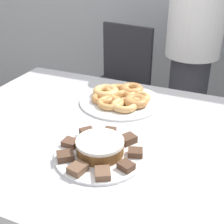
{
  "coord_description": "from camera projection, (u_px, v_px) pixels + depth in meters",
  "views": [
    {
      "loc": [
        0.39,
        -0.96,
        1.4
      ],
      "look_at": [
        -0.05,
        0.06,
        0.81
      ],
      "focal_mm": 50.0,
      "sensor_mm": 36.0,
      "label": 1
    }
  ],
  "objects": [
    {
      "name": "office_chair_left",
      "position": [
        116.0,
        94.0,
        2.28
      ],
      "size": [
        0.51,
        0.51,
        0.92
      ],
      "rotation": [
        0.0,
        0.0,
        -0.17
      ],
      "color": "black",
      "rests_on": "ground_plane"
    },
    {
      "name": "lamington_6",
      "position": [
        88.0,
        133.0,
        1.18
      ],
      "size": [
        0.08,
        0.08,
        0.03
      ],
      "rotation": [
        0.0,
        0.0,
        8.7
      ],
      "color": "#513828",
      "rests_on": "plate_cake"
    },
    {
      "name": "donut_3",
      "position": [
        132.0,
        89.0,
        1.53
      ],
      "size": [
        0.12,
        0.12,
        0.04
      ],
      "color": "#C68447",
      "rests_on": "plate_donuts"
    },
    {
      "name": "frosted_cake",
      "position": [
        100.0,
        147.0,
        1.07
      ],
      "size": [
        0.17,
        0.17,
        0.05
      ],
      "color": "brown",
      "rests_on": "plate_cake"
    },
    {
      "name": "plate_cake",
      "position": [
        100.0,
        155.0,
        1.09
      ],
      "size": [
        0.32,
        0.32,
        0.01
      ],
      "color": "white",
      "rests_on": "table"
    },
    {
      "name": "lamington_0",
      "position": [
        78.0,
        169.0,
        0.99
      ],
      "size": [
        0.06,
        0.07,
        0.02
      ],
      "rotation": [
        0.0,
        0.0,
        4.51
      ],
      "color": "brown",
      "rests_on": "plate_cake"
    },
    {
      "name": "donut_5",
      "position": [
        106.0,
        92.0,
        1.5
      ],
      "size": [
        0.13,
        0.13,
        0.04
      ],
      "color": "#E5AD66",
      "rests_on": "plate_donuts"
    },
    {
      "name": "donut_0",
      "position": [
        121.0,
        97.0,
        1.46
      ],
      "size": [
        0.12,
        0.12,
        0.03
      ],
      "color": "#C68447",
      "rests_on": "plate_donuts"
    },
    {
      "name": "donut_8",
      "position": [
        124.0,
        105.0,
        1.38
      ],
      "size": [
        0.12,
        0.12,
        0.03
      ],
      "color": "#E5AD66",
      "rests_on": "plate_donuts"
    },
    {
      "name": "lamington_3",
      "position": [
        135.0,
        152.0,
        1.07
      ],
      "size": [
        0.06,
        0.06,
        0.02
      ],
      "rotation": [
        0.0,
        0.0,
        6.61
      ],
      "color": "#513828",
      "rests_on": "plate_cake"
    },
    {
      "name": "plate_donuts",
      "position": [
        121.0,
        101.0,
        1.47
      ],
      "size": [
        0.39,
        0.39,
        0.01
      ],
      "color": "white",
      "rests_on": "table"
    },
    {
      "name": "table",
      "position": [
        117.0,
        152.0,
        1.26
      ],
      "size": [
        1.48,
        1.03,
        0.75
      ],
      "color": "silver",
      "rests_on": "ground_plane"
    },
    {
      "name": "donut_6",
      "position": [
        103.0,
        98.0,
        1.45
      ],
      "size": [
        0.11,
        0.11,
        0.03
      ],
      "color": "#C68447",
      "rests_on": "plate_donuts"
    },
    {
      "name": "donut_7",
      "position": [
        111.0,
        103.0,
        1.41
      ],
      "size": [
        0.12,
        0.12,
        0.03
      ],
      "color": "tan",
      "rests_on": "plate_donuts"
    },
    {
      "name": "lamington_2",
      "position": [
        126.0,
        166.0,
        1.01
      ],
      "size": [
        0.06,
        0.06,
        0.02
      ],
      "rotation": [
        0.0,
        0.0,
        5.91
      ],
      "color": "#513828",
      "rests_on": "plate_cake"
    },
    {
      "name": "lamington_4",
      "position": [
        128.0,
        139.0,
        1.14
      ],
      "size": [
        0.07,
        0.07,
        0.03
      ],
      "rotation": [
        0.0,
        0.0,
        7.31
      ],
      "color": "#513828",
      "rests_on": "plate_cake"
    },
    {
      "name": "lamington_7",
      "position": [
        70.0,
        143.0,
        1.13
      ],
      "size": [
        0.06,
        0.05,
        0.02
      ],
      "rotation": [
        0.0,
        0.0,
        9.4
      ],
      "color": "brown",
      "rests_on": "plate_cake"
    },
    {
      "name": "donut_2",
      "position": [
        139.0,
        97.0,
        1.46
      ],
      "size": [
        0.11,
        0.11,
        0.03
      ],
      "color": "#E5AD66",
      "rests_on": "plate_donuts"
    },
    {
      "name": "donut_1",
      "position": [
        136.0,
        101.0,
        1.41
      ],
      "size": [
        0.11,
        0.11,
        0.04
      ],
      "color": "#C68447",
      "rests_on": "plate_donuts"
    },
    {
      "name": "person_standing",
      "position": [
        193.0,
        47.0,
        1.9
      ],
      "size": [
        0.33,
        0.33,
        1.62
      ],
      "color": "#383842",
      "rests_on": "ground_plane"
    },
    {
      "name": "donut_4",
      "position": [
        118.0,
        90.0,
        1.53
      ],
      "size": [
        0.12,
        0.12,
        0.03
      ],
      "color": "tan",
      "rests_on": "plate_donuts"
    },
    {
      "name": "lamington_1",
      "position": [
        103.0,
        173.0,
        0.98
      ],
      "size": [
        0.07,
        0.07,
        0.02
      ],
      "rotation": [
        0.0,
        0.0,
        5.21
      ],
      "color": "brown",
      "rests_on": "plate_cake"
    },
    {
      "name": "lamington_5",
      "position": [
        110.0,
        132.0,
        1.18
      ],
      "size": [
        0.05,
        0.06,
        0.03
      ],
      "rotation": [
        0.0,
        0.0,
        8.0
      ],
      "color": "#513828",
      "rests_on": "plate_cake"
    },
    {
      "name": "lamington_8",
      "position": [
        65.0,
        156.0,
        1.05
      ],
      "size": [
        0.07,
        0.07,
        0.02
      ],
      "rotation": [
        0.0,
        0.0,
        10.1
      ],
      "color": "#513828",
      "rests_on": "plate_cake"
    }
  ]
}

